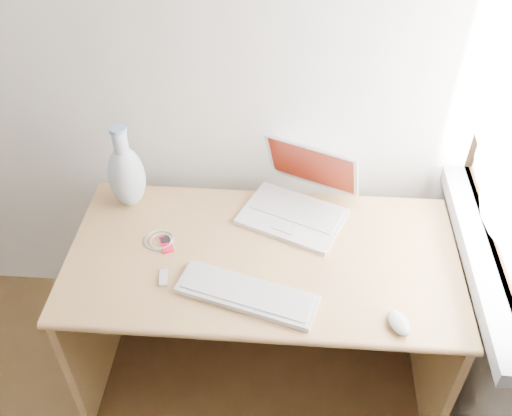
# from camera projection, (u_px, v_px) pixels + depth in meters

# --- Properties ---
(back_wall) EXTENTS (3.50, 0.04, 2.60)m
(back_wall) POSITION_uv_depth(u_px,v_px,m) (0.00, 36.00, 2.00)
(back_wall) COLOR white
(back_wall) RESTS_ON floor
(desk) EXTENTS (1.37, 0.69, 0.73)m
(desk) POSITION_uv_depth(u_px,v_px,m) (264.00, 276.00, 2.20)
(desk) COLOR tan
(desk) RESTS_ON floor
(laptop) EXTENTS (0.44, 0.43, 0.25)m
(laptop) POSITION_uv_depth(u_px,v_px,m) (293.00, 199.00, 2.14)
(laptop) COLOR white
(laptop) RESTS_ON desk
(external_keyboard) EXTENTS (0.48, 0.26, 0.02)m
(external_keyboard) POSITION_uv_depth(u_px,v_px,m) (247.00, 294.00, 1.86)
(external_keyboard) COLOR white
(external_keyboard) RESTS_ON desk
(mouse) EXTENTS (0.10, 0.12, 0.04)m
(mouse) POSITION_uv_depth(u_px,v_px,m) (399.00, 323.00, 1.76)
(mouse) COLOR white
(mouse) RESTS_ON desk
(ipod) EXTENTS (0.07, 0.10, 0.01)m
(ipod) POSITION_uv_depth(u_px,v_px,m) (166.00, 244.00, 2.04)
(ipod) COLOR red
(ipod) RESTS_ON desk
(cable_coil) EXTENTS (0.14, 0.14, 0.01)m
(cable_coil) POSITION_uv_depth(u_px,v_px,m) (159.00, 240.00, 2.05)
(cable_coil) COLOR white
(cable_coil) RESTS_ON desk
(remote) EXTENTS (0.04, 0.08, 0.01)m
(remote) POSITION_uv_depth(u_px,v_px,m) (163.00, 277.00, 1.92)
(remote) COLOR white
(remote) RESTS_ON desk
(vase) EXTENTS (0.14, 0.14, 0.35)m
(vase) POSITION_uv_depth(u_px,v_px,m) (126.00, 174.00, 2.11)
(vase) COLOR white
(vase) RESTS_ON desk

